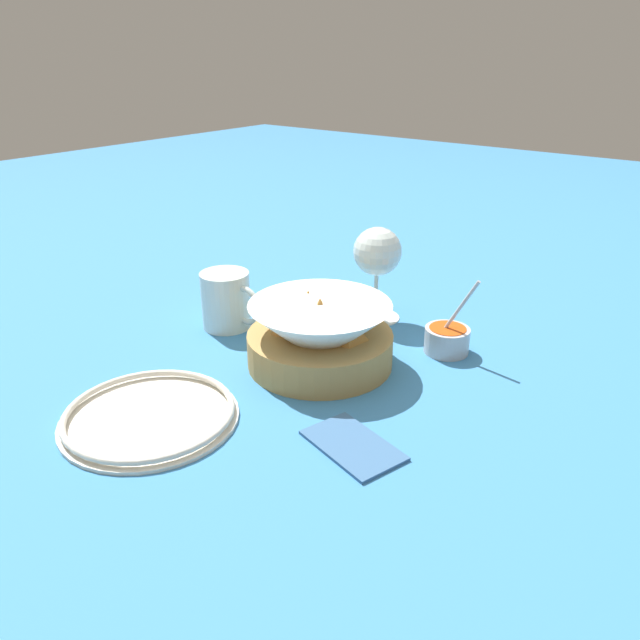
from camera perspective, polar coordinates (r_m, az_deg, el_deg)
name	(u,v)px	position (r m, az deg, el deg)	size (l,w,h in m)	color
ground_plane	(350,364)	(0.87, 2.74, -4.02)	(4.00, 4.00, 0.00)	teal
food_basket	(320,336)	(0.86, 0.02, -1.50)	(0.20, 0.20, 0.10)	#B2894C
sauce_cup	(447,338)	(0.92, 11.54, -1.67)	(0.07, 0.06, 0.12)	#B7B7BC
wine_glass	(377,255)	(0.98, 5.26, 5.92)	(0.08, 0.08, 0.15)	silver
beer_mug	(227,302)	(0.98, -8.52, 1.63)	(0.11, 0.08, 0.09)	silver
side_plate	(150,415)	(0.77, -15.32, -8.36)	(0.21, 0.21, 0.01)	silver
napkin	(353,444)	(0.71, 3.02, -11.24)	(0.13, 0.10, 0.01)	#38608E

